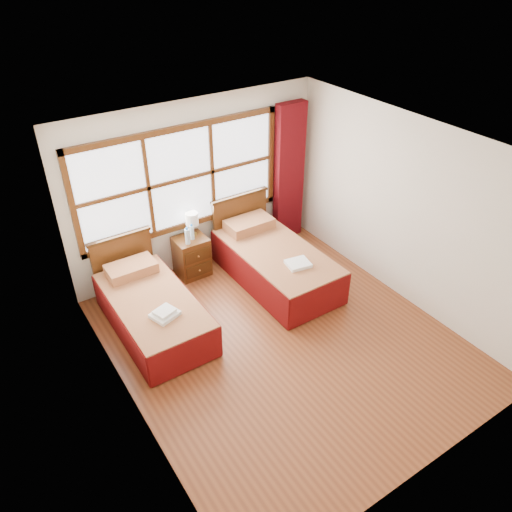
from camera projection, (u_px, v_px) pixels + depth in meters
floor at (283, 341)px, 6.49m from camera, size 4.50×4.50×0.00m
ceiling at (291, 151)px, 5.05m from camera, size 4.50×4.50×0.00m
wall_back at (196, 187)px, 7.34m from camera, size 4.00×0.00×4.00m
wall_left at (121, 320)px, 4.85m from camera, size 0.00×4.50×4.50m
wall_right at (407, 212)px, 6.69m from camera, size 0.00×4.50×4.50m
window at (181, 179)px, 7.09m from camera, size 3.16×0.06×1.56m
curtain at (289, 173)px, 8.04m from camera, size 0.50×0.16×2.30m
bed_left at (152, 309)px, 6.57m from camera, size 0.98×2.00×0.95m
bed_right at (274, 261)px, 7.46m from camera, size 1.06×2.08×1.03m
nightstand at (192, 256)px, 7.57m from camera, size 0.47×0.46×0.63m
towels_left at (165, 313)px, 6.10m from camera, size 0.38×0.35×0.09m
towels_right at (298, 264)px, 6.95m from camera, size 0.36×0.33×0.05m
lamp at (192, 220)px, 7.35m from camera, size 0.19×0.19×0.37m
bottle_near at (187, 236)px, 7.22m from camera, size 0.07×0.07×0.27m
bottle_far at (192, 232)px, 7.33m from camera, size 0.07×0.07×0.25m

